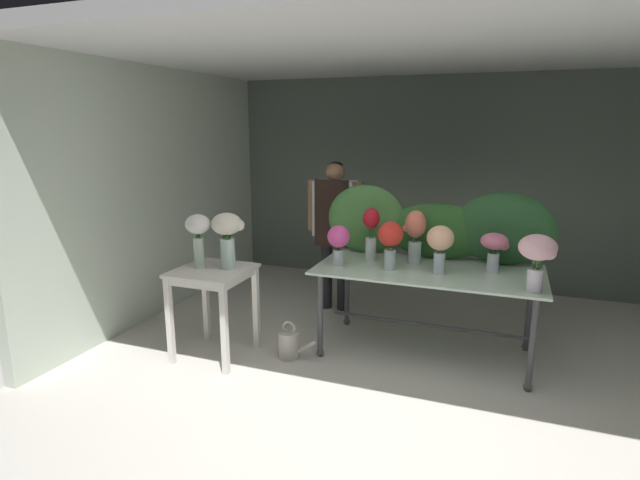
% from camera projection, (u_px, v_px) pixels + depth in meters
% --- Properties ---
extents(ground_plane, '(8.60, 8.60, 0.00)m').
position_uv_depth(ground_plane, '(400.00, 338.00, 4.86)').
color(ground_plane, beige).
extents(wall_back, '(5.33, 0.12, 2.60)m').
position_uv_depth(wall_back, '(435.00, 182.00, 6.35)').
color(wall_back, slate).
rests_on(wall_back, ground).
extents(wall_left, '(0.12, 4.03, 2.60)m').
position_uv_depth(wall_left, '(162.00, 191.00, 5.48)').
color(wall_left, silver).
rests_on(wall_left, ground).
extents(ceiling_slab, '(5.45, 4.03, 0.12)m').
position_uv_depth(ceiling_slab, '(411.00, 46.00, 4.27)').
color(ceiling_slab, silver).
rests_on(ceiling_slab, wall_back).
extents(display_table_glass, '(1.92, 0.98, 0.80)m').
position_uv_depth(display_table_glass, '(428.00, 281.00, 4.39)').
color(display_table_glass, silver).
rests_on(display_table_glass, ground).
extents(side_table_white, '(0.61, 0.63, 0.80)m').
position_uv_depth(side_table_white, '(213.00, 282.00, 4.35)').
color(side_table_white, silver).
rests_on(side_table_white, ground).
extents(florist, '(0.62, 0.24, 1.63)m').
position_uv_depth(florist, '(335.00, 220.00, 5.42)').
color(florist, '#232328').
rests_on(florist, ground).
extents(foliage_backdrop, '(2.07, 0.27, 0.66)m').
position_uv_depth(foliage_backdrop, '(441.00, 227.00, 4.62)').
color(foliage_backdrop, '#477F3D').
rests_on(foliage_backdrop, display_table_glass).
extents(vase_fuchsia_lilies, '(0.20, 0.20, 0.36)m').
position_uv_depth(vase_fuchsia_lilies, '(338.00, 241.00, 4.41)').
color(vase_fuchsia_lilies, silver).
rests_on(vase_fuchsia_lilies, display_table_glass).
extents(vase_coral_freesia, '(0.21, 0.19, 0.48)m').
position_uv_depth(vase_coral_freesia, '(415.00, 233.00, 4.48)').
color(vase_coral_freesia, silver).
rests_on(vase_coral_freesia, display_table_glass).
extents(vase_scarlet_carnations, '(0.21, 0.21, 0.42)m').
position_uv_depth(vase_scarlet_carnations, '(390.00, 239.00, 4.29)').
color(vase_scarlet_carnations, silver).
rests_on(vase_scarlet_carnations, display_table_glass).
extents(vase_peach_tulips, '(0.22, 0.22, 0.41)m').
position_uv_depth(vase_peach_tulips, '(440.00, 243.00, 4.16)').
color(vase_peach_tulips, silver).
rests_on(vase_peach_tulips, display_table_glass).
extents(vase_crimson_roses, '(0.16, 0.16, 0.49)m').
position_uv_depth(vase_crimson_roses, '(371.00, 231.00, 4.58)').
color(vase_crimson_roses, silver).
rests_on(vase_crimson_roses, display_table_glass).
extents(vase_blush_ranunculus, '(0.27, 0.27, 0.44)m').
position_uv_depth(vase_blush_ranunculus, '(538.00, 254.00, 3.69)').
color(vase_blush_ranunculus, silver).
rests_on(vase_blush_ranunculus, display_table_glass).
extents(vase_rosy_stock, '(0.23, 0.23, 0.34)m').
position_uv_depth(vase_rosy_stock, '(494.00, 247.00, 4.20)').
color(vase_rosy_stock, silver).
rests_on(vase_rosy_stock, display_table_glass).
extents(vase_white_roses_tall, '(0.21, 0.21, 0.47)m').
position_uv_depth(vase_white_roses_tall, '(198.00, 234.00, 4.30)').
color(vase_white_roses_tall, silver).
rests_on(vase_white_roses_tall, side_table_white).
extents(vase_cream_lisianthus_tall, '(0.28, 0.26, 0.49)m').
position_uv_depth(vase_cream_lisianthus_tall, '(228.00, 234.00, 4.27)').
color(vase_cream_lisianthus_tall, silver).
rests_on(vase_cream_lisianthus_tall, side_table_white).
extents(watering_can, '(0.35, 0.18, 0.34)m').
position_uv_depth(watering_can, '(289.00, 344.00, 4.42)').
color(watering_can, '#B7B2A8').
rests_on(watering_can, ground).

